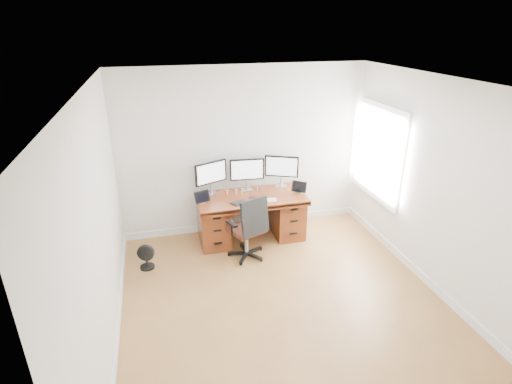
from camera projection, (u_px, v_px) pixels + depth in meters
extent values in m
plane|color=olive|center=(287.00, 308.00, 4.95)|extent=(4.50, 4.50, 0.00)
cube|color=white|center=(244.00, 151.00, 6.41)|extent=(4.00, 0.10, 2.70)
cube|color=white|center=(445.00, 193.00, 4.88)|extent=(0.10, 4.50, 2.70)
cube|color=white|center=(379.00, 153.00, 6.18)|extent=(0.04, 1.30, 1.50)
cube|color=white|center=(378.00, 153.00, 6.18)|extent=(0.01, 1.15, 1.35)
cube|color=#5F2A13|center=(251.00, 198.00, 6.26)|extent=(1.70, 0.80, 0.05)
cube|color=#5F2A13|center=(214.00, 223.00, 6.29)|extent=(0.45, 0.70, 0.70)
cube|color=#5F2A13|center=(286.00, 214.00, 6.57)|extent=(0.45, 0.70, 0.70)
cube|color=#4B200D|center=(247.00, 203.00, 6.61)|extent=(0.74, 0.03, 0.40)
cylinder|color=black|center=(247.00, 253.00, 6.04)|extent=(0.70, 0.70, 0.08)
cylinder|color=silver|center=(246.00, 240.00, 5.95)|extent=(0.06, 0.06, 0.38)
cube|color=#421D13|center=(246.00, 229.00, 5.88)|extent=(0.59, 0.58, 0.07)
cube|color=black|center=(255.00, 217.00, 5.61)|extent=(0.42, 0.21, 0.52)
cube|color=black|center=(232.00, 224.00, 5.67)|extent=(0.14, 0.23, 0.03)
cube|color=black|center=(260.00, 214.00, 5.95)|extent=(0.14, 0.23, 0.03)
cylinder|color=black|center=(147.00, 267.00, 5.76)|extent=(0.21, 0.21, 0.03)
cylinder|color=black|center=(147.00, 261.00, 5.72)|extent=(0.03, 0.03, 0.17)
cylinder|color=black|center=(146.00, 254.00, 5.67)|extent=(0.25, 0.12, 0.24)
cube|color=silver|center=(212.00, 193.00, 6.35)|extent=(0.22, 0.20, 0.01)
cylinder|color=silver|center=(212.00, 188.00, 6.32)|extent=(0.04, 0.04, 0.18)
cube|color=black|center=(211.00, 173.00, 6.21)|extent=(0.52, 0.25, 0.35)
cube|color=white|center=(211.00, 173.00, 6.20)|extent=(0.46, 0.20, 0.30)
cube|color=silver|center=(247.00, 190.00, 6.49)|extent=(0.19, 0.15, 0.01)
cylinder|color=silver|center=(247.00, 185.00, 6.45)|extent=(0.04, 0.04, 0.18)
cube|color=black|center=(247.00, 169.00, 6.35)|extent=(0.55, 0.08, 0.35)
cube|color=white|center=(247.00, 170.00, 6.33)|extent=(0.50, 0.04, 0.30)
cube|color=silver|center=(281.00, 186.00, 6.62)|extent=(0.22, 0.20, 0.01)
cylinder|color=silver|center=(281.00, 181.00, 6.59)|extent=(0.04, 0.04, 0.18)
cube|color=black|center=(282.00, 166.00, 6.48)|extent=(0.51, 0.27, 0.35)
cube|color=white|center=(281.00, 167.00, 6.47)|extent=(0.45, 0.22, 0.30)
cube|color=silver|center=(202.00, 203.00, 6.02)|extent=(0.12, 0.11, 0.01)
cube|color=black|center=(202.00, 197.00, 5.99)|extent=(0.25, 0.14, 0.17)
cube|color=silver|center=(299.00, 192.00, 6.38)|extent=(0.13, 0.12, 0.01)
cube|color=black|center=(299.00, 187.00, 6.35)|extent=(0.23, 0.20, 0.17)
cube|color=white|center=(256.00, 202.00, 6.05)|extent=(0.27, 0.12, 0.01)
cube|color=silver|center=(272.00, 200.00, 6.11)|extent=(0.16, 0.16, 0.01)
cube|color=black|center=(239.00, 203.00, 6.02)|extent=(0.27, 0.23, 0.01)
cube|color=black|center=(252.00, 197.00, 6.21)|extent=(0.13, 0.08, 0.01)
cylinder|color=#FA7346|center=(227.00, 193.00, 6.29)|extent=(0.03, 0.03, 0.06)
sphere|color=#FA7346|center=(227.00, 191.00, 6.27)|extent=(0.04, 0.04, 0.04)
cylinder|color=#B870DD|center=(236.00, 192.00, 6.32)|extent=(0.03, 0.03, 0.06)
sphere|color=#B870DD|center=(236.00, 190.00, 6.31)|extent=(0.04, 0.04, 0.04)
cylinder|color=#E6C478|center=(242.00, 192.00, 6.34)|extent=(0.03, 0.03, 0.06)
sphere|color=#E6C478|center=(242.00, 189.00, 6.33)|extent=(0.04, 0.04, 0.04)
cylinder|color=pink|center=(257.00, 190.00, 6.40)|extent=(0.03, 0.03, 0.06)
sphere|color=pink|center=(257.00, 188.00, 6.39)|extent=(0.04, 0.04, 0.04)
cylinder|color=brown|center=(262.00, 190.00, 6.42)|extent=(0.03, 0.03, 0.06)
sphere|color=brown|center=(262.00, 187.00, 6.40)|extent=(0.04, 0.04, 0.04)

